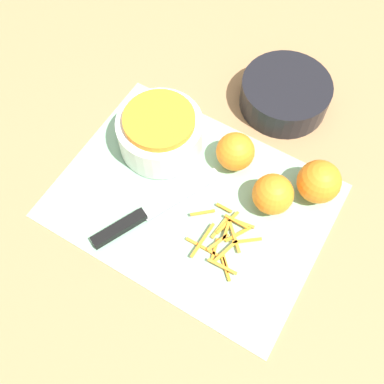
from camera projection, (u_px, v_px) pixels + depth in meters
The scene contains 9 objects.
ground_plane at pixel (192, 201), 0.82m from camera, with size 4.00×4.00×0.00m, color #9E754C.
cutting_board at pixel (192, 200), 0.81m from camera, with size 0.48×0.36×0.01m.
bowl_speckled at pixel (160, 132), 0.83m from camera, with size 0.16×0.16×0.08m.
bowl_dark at pixel (285, 94), 0.89m from camera, with size 0.18×0.18×0.06m.
knife at pixel (135, 219), 0.79m from camera, with size 0.13×0.25×0.02m.
orange_left at pixel (273, 194), 0.77m from camera, with size 0.07×0.07×0.07m.
orange_right at pixel (235, 152), 0.82m from camera, with size 0.07×0.07×0.07m.
orange_back at pixel (319, 182), 0.78m from camera, with size 0.08×0.08×0.08m.
peel_pile at pixel (224, 238), 0.77m from camera, with size 0.13×0.12×0.01m.
Camera 1 is at (0.18, -0.31, 0.73)m, focal length 42.00 mm.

